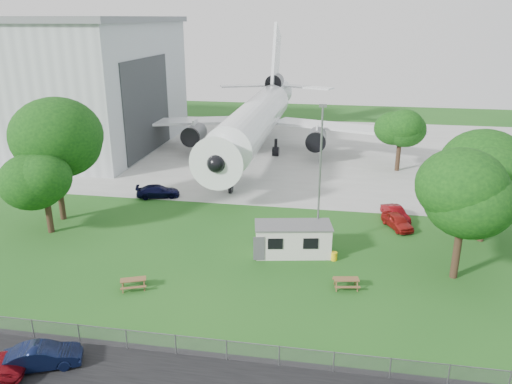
% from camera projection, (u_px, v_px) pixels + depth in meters
% --- Properties ---
extents(ground, '(160.00, 160.00, 0.00)m').
position_uv_depth(ground, '(204.00, 274.00, 37.86)').
color(ground, '#2C6721').
extents(concrete_apron, '(120.00, 46.00, 0.03)m').
position_uv_depth(concrete_apron, '(273.00, 150.00, 73.18)').
color(concrete_apron, '#B7B7B2').
rests_on(concrete_apron, ground).
extents(hangar, '(43.00, 31.00, 18.55)m').
position_uv_depth(hangar, '(20.00, 81.00, 74.32)').
color(hangar, '#B2B7BC').
rests_on(hangar, ground).
extents(airliner, '(46.36, 47.73, 17.69)m').
position_uv_depth(airliner, '(257.00, 117.00, 69.77)').
color(airliner, white).
rests_on(airliner, ground).
extents(site_cabin, '(6.95, 3.80, 2.62)m').
position_uv_depth(site_cabin, '(293.00, 239.00, 40.69)').
color(site_cabin, silver).
rests_on(site_cabin, ground).
extents(picnic_west, '(2.23, 2.06, 0.76)m').
position_uv_depth(picnic_west, '(134.00, 288.00, 35.84)').
color(picnic_west, brown).
rests_on(picnic_west, ground).
extents(picnic_east, '(2.03, 1.79, 0.76)m').
position_uv_depth(picnic_east, '(346.00, 288.00, 35.91)').
color(picnic_east, brown).
rests_on(picnic_east, ground).
extents(fence, '(58.00, 0.04, 1.30)m').
position_uv_depth(fence, '(160.00, 352.00, 29.03)').
color(fence, gray).
rests_on(fence, ground).
extents(lamp_mast, '(0.16, 0.16, 12.00)m').
position_uv_depth(lamp_mast, '(320.00, 180.00, 40.31)').
color(lamp_mast, slate).
rests_on(lamp_mast, ground).
extents(tree_west_big, '(8.51, 8.51, 11.94)m').
position_uv_depth(tree_west_big, '(53.00, 141.00, 45.72)').
color(tree_west_big, '#382619').
rests_on(tree_west_big, ground).
extents(tree_west_small, '(5.94, 5.94, 8.01)m').
position_uv_depth(tree_west_small, '(44.00, 179.00, 43.63)').
color(tree_west_small, '#382619').
rests_on(tree_west_small, ground).
extents(tree_east_front, '(6.47, 6.47, 10.00)m').
position_uv_depth(tree_east_front, '(466.00, 192.00, 35.19)').
color(tree_east_front, '#382619').
rests_on(tree_east_front, ground).
extents(tree_east_back, '(7.39, 7.39, 9.96)m').
position_uv_depth(tree_east_back, '(491.00, 172.00, 41.46)').
color(tree_east_back, '#382619').
rests_on(tree_east_back, ground).
extents(tree_far_apron, '(5.92, 5.92, 8.41)m').
position_uv_depth(tree_far_apron, '(401.00, 129.00, 61.57)').
color(tree_far_apron, '#382619').
rests_on(tree_far_apron, ground).
extents(car_centre_sedan, '(4.43, 2.98, 1.38)m').
position_uv_depth(car_centre_sedan, '(42.00, 357.00, 27.58)').
color(car_centre_sedan, black).
rests_on(car_centre_sedan, ground).
extents(car_ne_hatch, '(3.07, 4.21, 1.33)m').
position_uv_depth(car_ne_hatch, '(397.00, 221.00, 45.90)').
color(car_ne_hatch, maroon).
rests_on(car_ne_hatch, ground).
extents(car_ne_sedan, '(2.71, 4.09, 1.27)m').
position_uv_depth(car_ne_sedan, '(395.00, 213.00, 47.83)').
color(car_ne_sedan, maroon).
rests_on(car_ne_sedan, ground).
extents(car_apron_van, '(4.95, 3.18, 1.34)m').
position_uv_depth(car_apron_van, '(158.00, 191.00, 53.79)').
color(car_apron_van, black).
rests_on(car_apron_van, ground).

